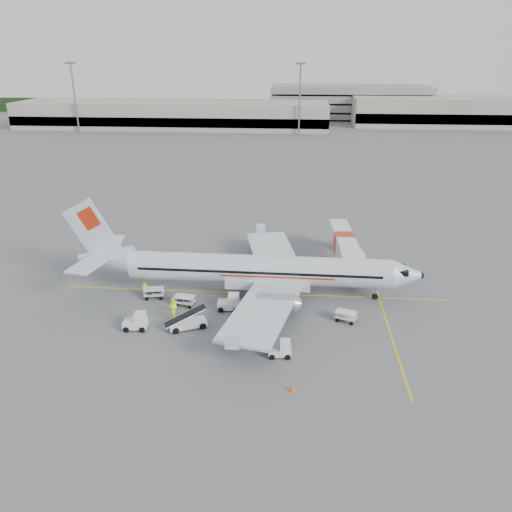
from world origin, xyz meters
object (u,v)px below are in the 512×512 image
object	(u,v)px
jet_bridge	(343,250)
tug_mid	(229,302)
tug_aft	(135,321)
aircraft	(259,251)
tug_fore	(280,348)
belt_loader	(187,316)

from	to	relation	value
jet_bridge	tug_mid	distance (m)	18.55
tug_aft	aircraft	bearing A→B (deg)	32.63
jet_bridge	tug_fore	xyz separation A→B (m)	(-7.37, -21.45, -1.34)
aircraft	jet_bridge	xyz separation A→B (m)	(10.14, 9.22, -3.16)
jet_bridge	belt_loader	world-z (taller)	jet_bridge
aircraft	jet_bridge	bearing A→B (deg)	43.07
tug_mid	aircraft	bearing A→B (deg)	51.30
aircraft	tug_aft	distance (m)	15.17
tug_mid	tug_aft	xyz separation A→B (m)	(-8.75, -4.72, -0.02)
jet_bridge	tug_aft	bearing A→B (deg)	-144.22
belt_loader	tug_aft	xyz separation A→B (m)	(-5.12, -0.64, -0.46)
jet_bridge	tug_fore	bearing A→B (deg)	-112.38
jet_bridge	tug_aft	xyz separation A→B (m)	(-21.84, -17.82, -1.24)
belt_loader	tug_mid	bearing A→B (deg)	24.44
aircraft	jet_bridge	world-z (taller)	aircraft
tug_fore	jet_bridge	bearing A→B (deg)	67.10
aircraft	tug_fore	world-z (taller)	aircraft
belt_loader	jet_bridge	bearing A→B (deg)	21.88
belt_loader	tug_fore	world-z (taller)	belt_loader
aircraft	tug_mid	world-z (taller)	aircraft
jet_bridge	tug_mid	bearing A→B (deg)	-138.41
belt_loader	tug_aft	size ratio (longest dim) A/B	2.15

